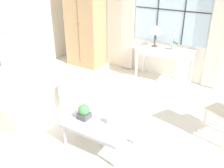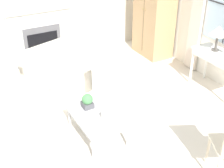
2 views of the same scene
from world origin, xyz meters
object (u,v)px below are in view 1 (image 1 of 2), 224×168
(table_lamp, at_px, (156,30))
(pillar_candle, at_px, (109,120))
(coffee_table, at_px, (99,124))
(console_table, at_px, (165,53))
(potted_orchid, at_px, (174,42))
(armoire, at_px, (85,20))
(armchair_upholstered, at_px, (21,102))
(potted_plant_small, at_px, (84,112))

(table_lamp, relative_size, pillar_candle, 3.42)
(table_lamp, bearing_deg, pillar_candle, -80.59)
(table_lamp, distance_m, coffee_table, 2.69)
(console_table, distance_m, table_lamp, 0.52)
(console_table, distance_m, coffee_table, 2.57)
(potted_orchid, xyz_separation_m, pillar_candle, (-0.00, -2.53, -0.47))
(pillar_candle, bearing_deg, armoire, 132.40)
(armoire, xyz_separation_m, table_lamp, (1.84, 0.05, -0.01))
(table_lamp, distance_m, armchair_upholstered, 3.06)
(armchair_upholstered, bearing_deg, console_table, 59.71)
(potted_plant_small, height_order, pillar_candle, potted_plant_small)
(armchair_upholstered, bearing_deg, potted_plant_small, 1.75)
(console_table, bearing_deg, table_lamp, 176.34)
(potted_orchid, bearing_deg, pillar_candle, -90.03)
(armoire, relative_size, table_lamp, 4.87)
(coffee_table, distance_m, pillar_candle, 0.18)
(coffee_table, relative_size, pillar_candle, 6.90)
(armoire, bearing_deg, coffee_table, -49.96)
(armoire, xyz_separation_m, armchair_upholstered, (0.55, -2.59, -0.86))
(coffee_table, bearing_deg, table_lamp, 96.00)
(table_lamp, bearing_deg, potted_orchid, 0.22)
(table_lamp, bearing_deg, console_table, -3.66)
(table_lamp, xyz_separation_m, coffee_table, (0.27, -2.56, -0.78))
(armoire, xyz_separation_m, console_table, (2.09, 0.04, -0.47))
(potted_orchid, xyz_separation_m, potted_plant_small, (-0.38, -2.61, -0.41))
(console_table, bearing_deg, potted_plant_small, -94.77)
(table_lamp, distance_m, pillar_candle, 2.65)
(armoire, height_order, console_table, armoire)
(console_table, height_order, potted_plant_small, console_table)
(potted_orchid, distance_m, pillar_candle, 2.57)
(console_table, height_order, coffee_table, console_table)
(armchair_upholstered, bearing_deg, armoire, 102.08)
(potted_orchid, relative_size, coffee_table, 0.47)
(console_table, xyz_separation_m, potted_orchid, (0.17, 0.02, 0.25))
(armoire, bearing_deg, console_table, 1.03)
(console_table, relative_size, table_lamp, 2.59)
(armoire, height_order, table_lamp, armoire)
(console_table, relative_size, potted_orchid, 2.74)
(table_lamp, xyz_separation_m, pillar_candle, (0.42, -2.53, -0.68))
(table_lamp, bearing_deg, armoire, -178.33)
(potted_plant_small, bearing_deg, armchair_upholstered, -178.25)
(armoire, height_order, coffee_table, armoire)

